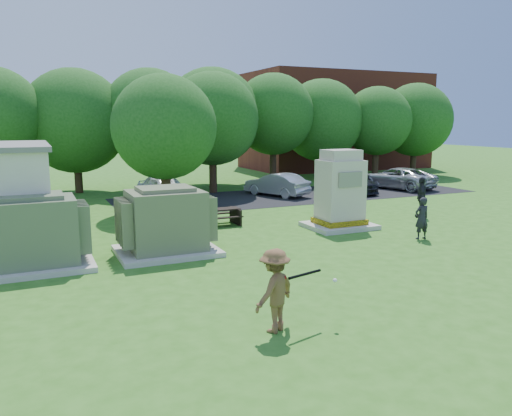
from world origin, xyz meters
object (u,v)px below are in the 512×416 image
transformer_right (166,223)px  person_walking_right (421,197)px  transformer_left (34,234)px  car_silver_b (397,178)px  person_by_generator (422,218)px  picnic_table (220,215)px  batter (275,291)px  car_silver_a (277,184)px  generator_cabinet (340,194)px  car_white (165,190)px  car_dark (346,181)px

transformer_right → person_walking_right: bearing=6.6°
transformer_left → car_silver_b: bearing=24.0°
transformer_right → person_by_generator: transformer_right is taller
transformer_right → picnic_table: bearing=47.9°
batter → car_silver_a: bearing=-145.1°
car_silver_a → picnic_table: bearing=25.1°
picnic_table → car_silver_a: bearing=47.5°
generator_cabinet → picnic_table: bearing=149.7°
picnic_table → car_white: 6.01m
transformer_left → generator_cabinet: 10.71m
batter → person_by_generator: size_ratio=1.12×
car_white → car_silver_a: bearing=-10.0°
car_silver_a → car_dark: car_dark is taller
transformer_left → car_white: size_ratio=0.73×
car_silver_a → car_silver_b: 7.94m
person_walking_right → car_dark: size_ratio=0.38×
person_by_generator → car_dark: person_by_generator is taller
picnic_table → car_silver_b: 14.63m
picnic_table → person_by_generator: 7.51m
transformer_right → batter: 6.57m
person_walking_right → car_dark: person_walking_right is taller
car_silver_a → transformer_left: bearing=15.0°
transformer_right → generator_cabinet: 7.04m
transformer_right → picnic_table: transformer_right is taller
transformer_right → generator_cabinet: bearing=7.7°
car_dark → car_silver_b: bearing=0.4°
person_by_generator → car_white: 12.66m
generator_cabinet → person_by_generator: size_ratio=2.02×
transformer_right → car_dark: 15.61m
picnic_table → car_silver_a: car_silver_a is taller
batter → car_silver_b: size_ratio=0.36×
transformer_right → person_walking_right: transformer_right is taller
batter → transformer_right: bearing=-114.4°
transformer_left → batter: (4.14, -6.56, -0.15)m
generator_cabinet → person_walking_right: (4.35, 0.37, -0.44)m
transformer_left → transformer_right: bearing=0.0°
car_silver_b → picnic_table: bearing=7.6°
generator_cabinet → car_dark: size_ratio=0.66×
car_white → car_silver_a: size_ratio=1.09×
person_by_generator → person_walking_right: (2.83, 3.11, 0.13)m
car_dark → picnic_table: bearing=-149.5°
generator_cabinet → transformer_left: bearing=-174.9°
transformer_left → car_white: transformer_left is taller
person_walking_right → car_white: bearing=-96.2°
car_white → car_silver_a: 6.20m
person_walking_right → car_white: person_walking_right is taller
transformer_right → person_by_generator: 8.67m
batter → person_by_generator: bearing=-177.6°
car_silver_a → car_white: bearing=-21.6°
generator_cabinet → car_white: size_ratio=0.72×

